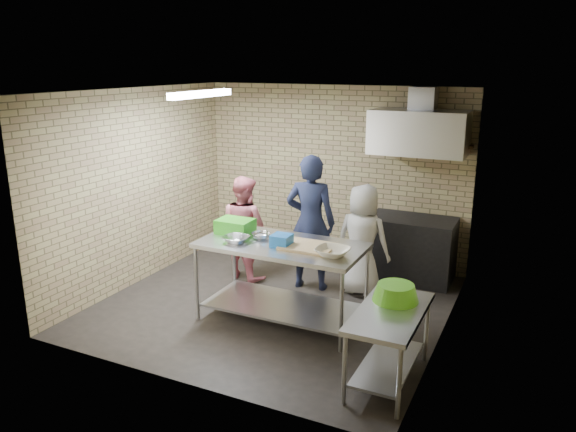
% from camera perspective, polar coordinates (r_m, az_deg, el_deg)
% --- Properties ---
extents(floor, '(4.20, 4.20, 0.00)m').
position_cam_1_polar(floor, '(7.26, -1.41, -9.07)').
color(floor, black).
rests_on(floor, ground).
extents(ceiling, '(4.20, 4.20, 0.00)m').
position_cam_1_polar(ceiling, '(6.61, -1.57, 12.73)').
color(ceiling, black).
rests_on(ceiling, ground).
extents(back_wall, '(4.20, 0.06, 2.70)m').
position_cam_1_polar(back_wall, '(8.59, 4.60, 4.28)').
color(back_wall, tan).
rests_on(back_wall, ground).
extents(front_wall, '(4.20, 0.06, 2.70)m').
position_cam_1_polar(front_wall, '(5.18, -11.60, -3.66)').
color(front_wall, tan).
rests_on(front_wall, ground).
extents(left_wall, '(0.06, 4.00, 2.70)m').
position_cam_1_polar(left_wall, '(7.96, -15.10, 2.88)').
color(left_wall, tan).
rests_on(left_wall, ground).
extents(right_wall, '(0.06, 4.00, 2.70)m').
position_cam_1_polar(right_wall, '(6.18, 16.15, -0.82)').
color(right_wall, tan).
rests_on(right_wall, ground).
extents(prep_table, '(1.94, 0.97, 0.97)m').
position_cam_1_polar(prep_table, '(6.69, -0.66, -6.77)').
color(prep_table, silver).
rests_on(prep_table, floor).
extents(side_counter, '(0.60, 1.20, 0.75)m').
position_cam_1_polar(side_counter, '(5.59, 10.28, -13.02)').
color(side_counter, silver).
rests_on(side_counter, floor).
extents(stove, '(1.20, 0.70, 0.90)m').
position_cam_1_polar(stove, '(8.12, 12.49, -3.30)').
color(stove, black).
rests_on(stove, floor).
extents(range_hood, '(1.30, 0.60, 0.60)m').
position_cam_1_polar(range_hood, '(7.81, 13.29, 8.35)').
color(range_hood, silver).
rests_on(range_hood, back_wall).
extents(hood_duct, '(0.35, 0.30, 0.30)m').
position_cam_1_polar(hood_duct, '(7.91, 13.74, 11.70)').
color(hood_duct, '#A5A8AD').
rests_on(hood_duct, back_wall).
extents(wall_shelf, '(0.80, 0.20, 0.04)m').
position_cam_1_polar(wall_shelf, '(7.96, 15.63, 7.02)').
color(wall_shelf, '#3F2B19').
rests_on(wall_shelf, back_wall).
extents(fluorescent_fixture, '(0.10, 1.25, 0.08)m').
position_cam_1_polar(fluorescent_fixture, '(7.12, -8.92, 12.28)').
color(fluorescent_fixture, white).
rests_on(fluorescent_fixture, ceiling).
extents(green_crate, '(0.43, 0.32, 0.17)m').
position_cam_1_polar(green_crate, '(6.91, -5.45, -1.05)').
color(green_crate, green).
rests_on(green_crate, prep_table).
extents(blue_tub, '(0.22, 0.22, 0.14)m').
position_cam_1_polar(blue_tub, '(6.39, -0.67, -2.54)').
color(blue_tub, blue).
rests_on(blue_tub, prep_table).
extents(cutting_board, '(0.59, 0.45, 0.03)m').
position_cam_1_polar(cutting_board, '(6.35, 2.08, -3.16)').
color(cutting_board, tan).
rests_on(cutting_board, prep_table).
extents(mixing_bowl_a, '(0.32, 0.32, 0.07)m').
position_cam_1_polar(mixing_bowl_a, '(6.57, -5.37, -2.40)').
color(mixing_bowl_a, silver).
rests_on(mixing_bowl_a, prep_table).
extents(mixing_bowl_b, '(0.24, 0.24, 0.07)m').
position_cam_1_polar(mixing_bowl_b, '(6.68, -2.80, -2.04)').
color(mixing_bowl_b, silver).
rests_on(mixing_bowl_b, prep_table).
extents(ceramic_bowl, '(0.39, 0.39, 0.09)m').
position_cam_1_polar(ceramic_bowl, '(6.11, 4.61, -3.70)').
color(ceramic_bowl, beige).
rests_on(ceramic_bowl, prep_table).
extents(green_basin, '(0.46, 0.46, 0.17)m').
position_cam_1_polar(green_basin, '(5.62, 11.00, -7.71)').
color(green_basin, '#59C626').
rests_on(green_basin, side_counter).
extents(bottle_green, '(0.06, 0.06, 0.15)m').
position_cam_1_polar(bottle_green, '(7.92, 16.75, 7.59)').
color(bottle_green, green).
rests_on(bottle_green, wall_shelf).
extents(man_navy, '(0.75, 0.56, 1.86)m').
position_cam_1_polar(man_navy, '(7.49, 2.33, -0.68)').
color(man_navy, black).
rests_on(man_navy, floor).
extents(woman_pink, '(0.85, 0.73, 1.49)m').
position_cam_1_polar(woman_pink, '(7.93, -4.53, -1.18)').
color(woman_pink, '#DE7586').
rests_on(woman_pink, floor).
extents(woman_white, '(0.76, 0.53, 1.50)m').
position_cam_1_polar(woman_white, '(7.41, 7.65, -2.45)').
color(woman_white, silver).
rests_on(woman_white, floor).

